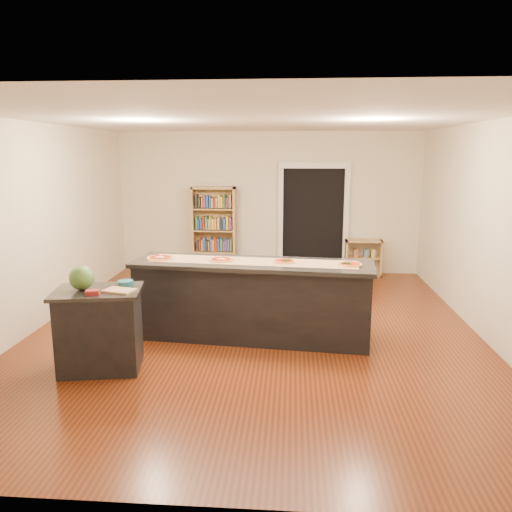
# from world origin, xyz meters

# --- Properties ---
(room) EXTENTS (6.00, 7.00, 2.80)m
(room) POSITION_xyz_m (0.00, 0.00, 1.40)
(room) COLOR beige
(room) RESTS_ON ground
(doorway) EXTENTS (1.40, 0.09, 2.21)m
(doorway) POSITION_xyz_m (0.90, 3.46, 1.20)
(doorway) COLOR black
(doorway) RESTS_ON room
(kitchen_island) EXTENTS (3.08, 0.84, 1.02)m
(kitchen_island) POSITION_xyz_m (-0.02, -0.26, 0.51)
(kitchen_island) COLOR black
(kitchen_island) RESTS_ON ground
(side_counter) EXTENTS (0.93, 0.68, 0.92)m
(side_counter) POSITION_xyz_m (-1.63, -1.36, 0.46)
(side_counter) COLOR black
(side_counter) RESTS_ON ground
(bookshelf) EXTENTS (0.87, 0.31, 1.73)m
(bookshelf) POSITION_xyz_m (-1.07, 3.30, 0.87)
(bookshelf) COLOR tan
(bookshelf) RESTS_ON ground
(low_shelf) EXTENTS (0.71, 0.31, 0.71)m
(low_shelf) POSITION_xyz_m (1.90, 3.30, 0.36)
(low_shelf) COLOR tan
(low_shelf) RESTS_ON ground
(waste_bin) EXTENTS (0.24, 0.24, 0.35)m
(waste_bin) POSITION_xyz_m (-0.42, 3.21, 0.18)
(waste_bin) COLOR #4961A2
(waste_bin) RESTS_ON ground
(kraft_paper) EXTENTS (2.71, 0.75, 0.00)m
(kraft_paper) POSITION_xyz_m (-0.01, -0.23, 1.02)
(kraft_paper) COLOR tan
(kraft_paper) RESTS_ON kitchen_island
(watermelon) EXTENTS (0.27, 0.27, 0.27)m
(watermelon) POSITION_xyz_m (-1.79, -1.37, 1.05)
(watermelon) COLOR #144214
(watermelon) RESTS_ON side_counter
(cutting_board) EXTENTS (0.37, 0.29, 0.02)m
(cutting_board) POSITION_xyz_m (-1.36, -1.41, 0.93)
(cutting_board) COLOR tan
(cutting_board) RESTS_ON side_counter
(package_red) EXTENTS (0.16, 0.13, 0.05)m
(package_red) POSITION_xyz_m (-1.60, -1.55, 0.94)
(package_red) COLOR maroon
(package_red) RESTS_ON side_counter
(package_teal) EXTENTS (0.17, 0.17, 0.06)m
(package_teal) POSITION_xyz_m (-1.36, -1.19, 0.95)
(package_teal) COLOR #195966
(package_teal) RESTS_ON side_counter
(pizza_a) EXTENTS (0.35, 0.35, 0.02)m
(pizza_a) POSITION_xyz_m (-1.24, -0.15, 1.03)
(pizza_a) COLOR tan
(pizza_a) RESTS_ON kitchen_island
(pizza_b) EXTENTS (0.31, 0.31, 0.02)m
(pizza_b) POSITION_xyz_m (-0.42, -0.21, 1.03)
(pizza_b) COLOR tan
(pizza_b) RESTS_ON kitchen_island
(pizza_c) EXTENTS (0.30, 0.30, 0.02)m
(pizza_c) POSITION_xyz_m (0.40, -0.25, 1.03)
(pizza_c) COLOR tan
(pizza_c) RESTS_ON kitchen_island
(pizza_d) EXTENTS (0.32, 0.32, 0.02)m
(pizza_d) POSITION_xyz_m (1.21, -0.36, 1.03)
(pizza_d) COLOR tan
(pizza_d) RESTS_ON kitchen_island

